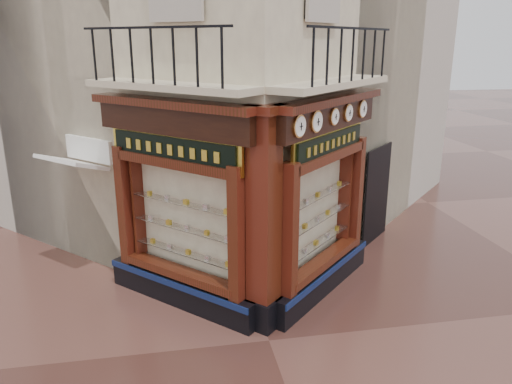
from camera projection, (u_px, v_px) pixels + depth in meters
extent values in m
plane|color=#44251F|center=(269.00, 341.00, 8.59)|extent=(80.00, 80.00, 0.00)
cube|color=#B3AB9C|center=(128.00, 20.00, 14.66)|extent=(11.31, 11.31, 11.00)
cube|color=#B3AB9C|center=(291.00, 22.00, 15.52)|extent=(11.31, 11.31, 11.00)
cube|color=black|center=(181.00, 291.00, 9.71)|extent=(2.72, 2.72, 0.55)
cube|color=#0E1B46|center=(174.00, 285.00, 9.49)|extent=(2.50, 2.50, 0.12)
cube|color=#37180A|center=(238.00, 235.00, 8.51)|extent=(0.37, 0.37, 2.45)
cube|color=#37180A|center=(126.00, 205.00, 10.03)|extent=(0.37, 0.37, 2.45)
cube|color=#FFE5C1|center=(189.00, 215.00, 9.53)|extent=(1.80, 1.80, 2.10)
cube|color=black|center=(173.00, 121.00, 8.75)|extent=(2.69, 2.69, 0.50)
cube|color=#37180A|center=(170.00, 103.00, 8.60)|extent=(2.86, 2.86, 0.14)
cube|color=black|center=(322.00, 279.00, 10.20)|extent=(2.72, 2.72, 0.55)
cube|color=#0E1B46|center=(331.00, 272.00, 10.03)|extent=(2.50, 2.50, 0.12)
cube|color=#37180A|center=(288.00, 231.00, 8.66)|extent=(0.37, 0.37, 2.45)
cube|color=#37180A|center=(355.00, 192.00, 10.86)|extent=(0.37, 0.37, 2.45)
cube|color=#FFE5C1|center=(310.00, 208.00, 9.95)|extent=(1.80, 1.80, 2.10)
cube|color=black|center=(328.00, 116.00, 9.24)|extent=(2.69, 2.69, 0.50)
cube|color=#37180A|center=(332.00, 100.00, 9.11)|extent=(2.86, 2.86, 0.14)
cube|color=black|center=(263.00, 311.00, 8.98)|extent=(0.78, 0.78, 0.55)
cube|color=#37180A|center=(264.00, 211.00, 8.41)|extent=(0.64, 0.64, 3.50)
cube|color=#37180A|center=(264.00, 109.00, 7.91)|extent=(0.85, 0.85, 0.14)
cube|color=beige|center=(168.00, 86.00, 8.50)|extent=(2.97, 2.97, 0.12)
cube|color=black|center=(150.00, 27.00, 7.96)|extent=(2.36, 2.36, 0.04)
cube|color=beige|center=(334.00, 84.00, 9.01)|extent=(2.97, 2.97, 0.12)
cube|color=black|center=(354.00, 28.00, 8.56)|extent=(2.36, 2.36, 0.04)
cylinder|color=gold|center=(299.00, 126.00, 8.07)|extent=(0.30, 0.30, 0.38)
cylinder|color=white|center=(301.00, 126.00, 8.05)|extent=(0.25, 0.25, 0.33)
cube|color=black|center=(301.00, 127.00, 8.04)|extent=(0.02, 0.02, 0.13)
cube|color=black|center=(301.00, 127.00, 8.04)|extent=(0.08, 0.08, 0.01)
cylinder|color=gold|center=(316.00, 122.00, 8.53)|extent=(0.31, 0.31, 0.39)
cylinder|color=white|center=(318.00, 122.00, 8.51)|extent=(0.25, 0.25, 0.33)
cube|color=black|center=(318.00, 122.00, 8.51)|extent=(0.02, 0.02, 0.13)
cube|color=black|center=(318.00, 122.00, 8.51)|extent=(0.08, 0.08, 0.01)
cylinder|color=gold|center=(334.00, 117.00, 9.07)|extent=(0.26, 0.26, 0.32)
cylinder|color=white|center=(335.00, 117.00, 9.05)|extent=(0.21, 0.21, 0.28)
cube|color=black|center=(336.00, 117.00, 9.05)|extent=(0.02, 0.02, 0.11)
cube|color=black|center=(336.00, 117.00, 9.05)|extent=(0.07, 0.07, 0.01)
cylinder|color=gold|center=(348.00, 113.00, 9.55)|extent=(0.28, 0.28, 0.34)
cylinder|color=white|center=(349.00, 113.00, 9.53)|extent=(0.22, 0.22, 0.29)
cube|color=black|center=(350.00, 113.00, 9.52)|extent=(0.02, 0.02, 0.11)
cube|color=black|center=(350.00, 113.00, 9.52)|extent=(0.07, 0.07, 0.01)
cylinder|color=gold|center=(362.00, 109.00, 10.08)|extent=(0.29, 0.29, 0.36)
cylinder|color=white|center=(364.00, 109.00, 10.07)|extent=(0.23, 0.23, 0.31)
cube|color=black|center=(364.00, 109.00, 10.06)|extent=(0.02, 0.02, 0.12)
cube|color=black|center=(364.00, 109.00, 10.06)|extent=(0.07, 0.07, 0.01)
cube|color=gold|center=(173.00, 149.00, 8.86)|extent=(2.22, 2.22, 0.60)
cube|color=black|center=(171.00, 149.00, 8.83)|extent=(2.07, 2.07, 0.45)
cube|color=gold|center=(329.00, 143.00, 9.36)|extent=(1.97, 1.97, 0.53)
cube|color=black|center=(331.00, 143.00, 9.34)|extent=(1.84, 1.84, 0.39)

